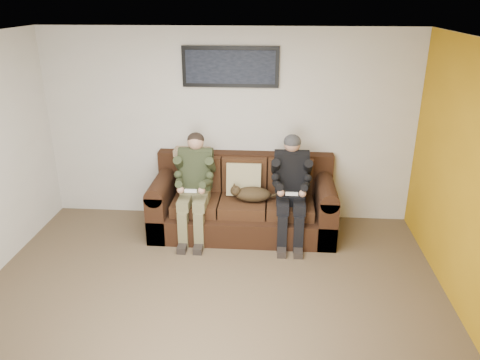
# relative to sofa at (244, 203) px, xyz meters

# --- Properties ---
(floor) EXTENTS (5.00, 5.00, 0.00)m
(floor) POSITION_rel_sofa_xyz_m (-0.24, -1.83, -0.37)
(floor) COLOR brown
(floor) RESTS_ON ground
(ceiling) EXTENTS (5.00, 5.00, 0.00)m
(ceiling) POSITION_rel_sofa_xyz_m (-0.24, -1.83, 2.23)
(ceiling) COLOR silver
(ceiling) RESTS_ON ground
(wall_back) EXTENTS (5.00, 0.00, 5.00)m
(wall_back) POSITION_rel_sofa_xyz_m (-0.24, 0.42, 0.93)
(wall_back) COLOR beige
(wall_back) RESTS_ON ground
(sofa) EXTENTS (2.38, 1.03, 0.97)m
(sofa) POSITION_rel_sofa_xyz_m (0.00, 0.00, 0.00)
(sofa) COLOR black
(sofa) RESTS_ON ground
(throw_pillow) EXTENTS (0.45, 0.22, 0.45)m
(throw_pillow) POSITION_rel_sofa_xyz_m (0.00, 0.04, 0.32)
(throw_pillow) COLOR tan
(throw_pillow) RESTS_ON sofa
(throw_blanket) EXTENTS (0.49, 0.24, 0.09)m
(throw_blanket) POSITION_rel_sofa_xyz_m (-0.72, 0.30, 0.60)
(throw_blanket) COLOR #C3B08F
(throw_blanket) RESTS_ON sofa
(person_left) EXTENTS (0.51, 0.87, 1.33)m
(person_left) POSITION_rel_sofa_xyz_m (-0.61, -0.20, 0.39)
(person_left) COLOR #706946
(person_left) RESTS_ON sofa
(person_right) EXTENTS (0.51, 0.86, 1.34)m
(person_right) POSITION_rel_sofa_xyz_m (0.61, -0.20, 0.39)
(person_right) COLOR black
(person_right) RESTS_ON sofa
(cat) EXTENTS (0.66, 0.26, 0.24)m
(cat) POSITION_rel_sofa_xyz_m (0.11, -0.17, 0.21)
(cat) COLOR #48341C
(cat) RESTS_ON sofa
(framed_poster) EXTENTS (1.25, 0.05, 0.52)m
(framed_poster) POSITION_rel_sofa_xyz_m (-0.20, 0.38, 1.73)
(framed_poster) COLOR black
(framed_poster) RESTS_ON wall_back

